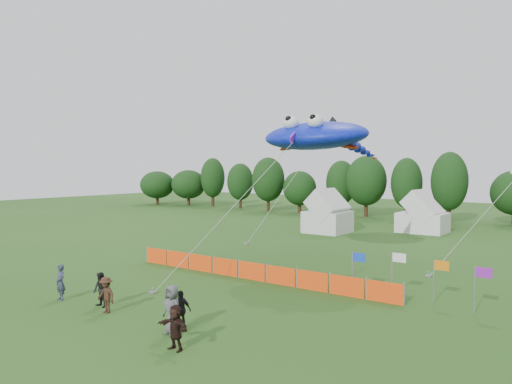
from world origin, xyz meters
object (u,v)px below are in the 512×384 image
Objects in this scene: tent_right at (423,216)px; barrier_fence at (252,271)px; tent_left at (328,215)px; spectator_c at (106,295)px; stingray_kite at (320,136)px; spectator_b at (101,290)px; spectator_e at (172,309)px; spectator_f at (175,327)px; spectator_d at (180,309)px; spectator_a at (60,282)px.

barrier_fence is (-1.09, -26.29, -1.10)m from tent_right.
tent_left reaches higher than spectator_c.
stingray_kite reaches higher than barrier_fence.
spectator_e reaches higher than spectator_b.
spectator_d is at bearing 135.64° from spectator_f.
stingray_kite is at bearing 80.76° from spectator_b.
tent_right is at bearing 99.85° from spectator_f.
spectator_a is at bearing -165.76° from spectator_b.
spectator_d is 0.08× the size of stingray_kite.
spectator_c is at bearing 167.83° from spectator_d.
spectator_f is at bearing -70.75° from tent_left.
tent_left is 0.87× the size of tent_right.
spectator_a is 1.08× the size of spectator_c.
stingray_kite is at bearing 80.02° from spectator_c.
stingray_kite is at bearing 105.73° from spectator_f.
spectator_a is 2.65m from spectator_b.
tent_right is at bearing 90.77° from stingray_kite.
tent_right is at bearing 74.38° from spectator_d.
spectator_b is 0.99× the size of spectator_f.
barrier_fence is (6.33, -20.58, -1.24)m from tent_left.
spectator_a reaches higher than spectator_c.
spectator_f is (6.68, -1.72, 0.01)m from spectator_b.
spectator_c reaches higher than spectator_d.
spectator_e is at bearing -83.18° from stingray_kite.
spectator_b is 16.30m from stingray_kite.
spectator_e is 1.18× the size of spectator_f.
stingray_kite is (-1.55, 13.91, 7.63)m from spectator_d.
spectator_c is (3.58, -0.01, -0.06)m from spectator_a.
tent_left reaches higher than spectator_d.
spectator_c is 16.48m from stingray_kite.
spectator_f is (9.30, -1.30, -0.06)m from spectator_a.
spectator_c reaches higher than barrier_fence.
spectator_b is 1.00× the size of spectator_c.
spectator_d reaches higher than barrier_fence.
spectator_b is at bearing 170.18° from spectator_f.
spectator_f is 17.69m from stingray_kite.
tent_left is 2.40× the size of spectator_f.
stingray_kite is (-1.74, 14.54, 7.45)m from spectator_e.
barrier_fence is at bearing -72.90° from tent_left.
tent_left reaches higher than barrier_fence.
barrier_fence is at bearing 82.46° from spectator_c.
spectator_c is at bearing 10.08° from spectator_a.
spectator_b is 5.36m from spectator_e.
spectator_e is at bearing -86.74° from tent_right.
spectator_a reaches higher than barrier_fence.
barrier_fence is 11.24m from spectator_f.
spectator_c is at bearing -93.80° from tent_right.
spectator_a is 0.91× the size of spectator_e.
stingray_kite reaches higher than spectator_e.
spectator_c is (-2.35, -35.32, -0.79)m from tent_right.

